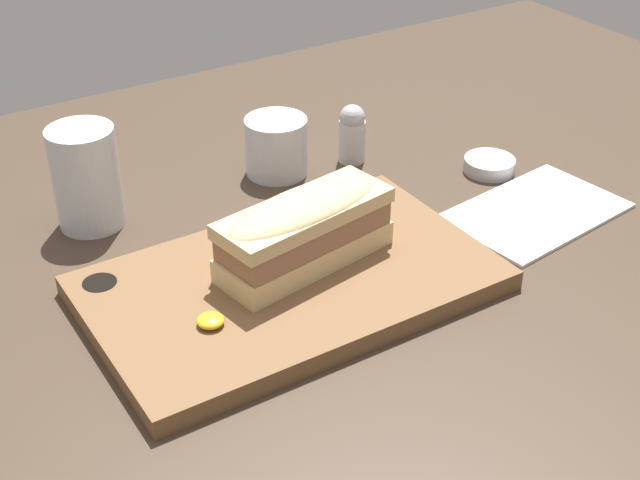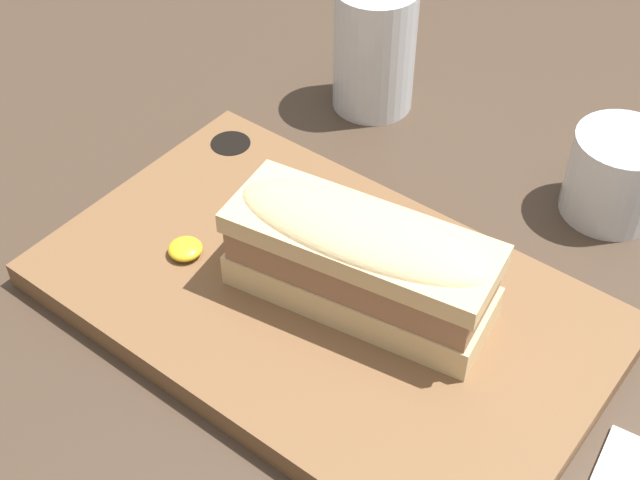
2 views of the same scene
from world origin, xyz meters
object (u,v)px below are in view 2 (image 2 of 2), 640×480
at_px(serving_board, 322,300).
at_px(wine_glass, 615,177).
at_px(water_glass, 374,56).
at_px(sandwich, 361,257).

bearing_deg(serving_board, wine_glass, 62.83).
distance_m(water_glass, wine_glass, 0.23).
bearing_deg(wine_glass, sandwich, -112.90).
xyz_separation_m(serving_board, sandwich, (0.02, 0.01, 0.05)).
height_order(sandwich, water_glass, water_glass).
height_order(sandwich, wine_glass, sandwich).
relative_size(serving_board, water_glass, 3.42).
xyz_separation_m(serving_board, water_glass, (-0.12, 0.23, 0.04)).
bearing_deg(wine_glass, serving_board, -117.17).
bearing_deg(water_glass, wine_glass, -1.25).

